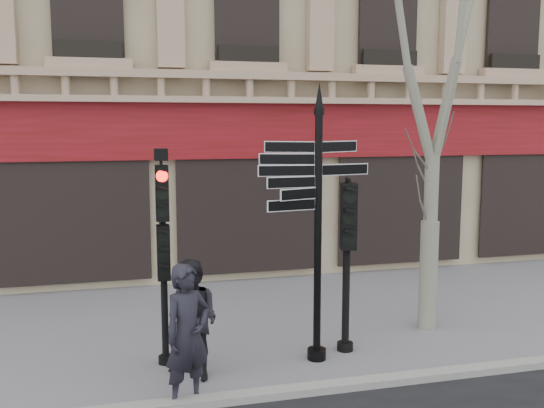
{
  "coord_description": "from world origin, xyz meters",
  "views": [
    {
      "loc": [
        -3.04,
        -9.1,
        3.79
      ],
      "look_at": [
        -0.52,
        0.6,
        2.44
      ],
      "focal_mm": 40.0,
      "sensor_mm": 36.0,
      "label": 1
    }
  ],
  "objects": [
    {
      "name": "kerb",
      "position": [
        0.0,
        -1.4,
        0.06
      ],
      "size": [
        80.0,
        0.25,
        0.12
      ],
      "primitive_type": "cube",
      "color": "gray",
      "rests_on": "ground"
    },
    {
      "name": "traffic_signal_main",
      "position": [
        -2.36,
        0.2,
        2.15
      ],
      "size": [
        0.38,
        0.28,
        3.4
      ],
      "rotation": [
        0.0,
        0.0,
        -0.03
      ],
      "color": "black",
      "rests_on": "ground"
    },
    {
      "name": "plane_tree",
      "position": [
        2.47,
        0.67,
        5.45
      ],
      "size": [
        2.93,
        2.93,
        7.77
      ],
      "color": "gray",
      "rests_on": "ground"
    },
    {
      "name": "fingerpost",
      "position": [
        0.01,
        -0.23,
        2.95
      ],
      "size": [
        1.9,
        1.9,
        4.4
      ],
      "rotation": [
        0.0,
        0.0,
        -0.03
      ],
      "color": "black",
      "rests_on": "ground"
    },
    {
      "name": "pedestrian_a",
      "position": [
        -2.18,
        -1.3,
        0.97
      ],
      "size": [
        0.85,
        0.75,
        1.94
      ],
      "primitive_type": "imported",
      "rotation": [
        0.0,
        0.0,
        0.51
      ],
      "color": "black",
      "rests_on": "ground"
    },
    {
      "name": "pedestrian_b",
      "position": [
        -2.01,
        -0.47,
        0.9
      ],
      "size": [
        1.1,
        1.1,
        1.8
      ],
      "primitive_type": "imported",
      "rotation": [
        0.0,
        0.0,
        -0.79
      ],
      "color": "black",
      "rests_on": "ground"
    },
    {
      "name": "traffic_signal_secondary",
      "position": [
        0.59,
        0.01,
        1.97
      ],
      "size": [
        0.55,
        0.45,
        2.82
      ],
      "rotation": [
        0.0,
        0.0,
        -0.27
      ],
      "color": "black",
      "rests_on": "ground"
    },
    {
      "name": "ground",
      "position": [
        0.0,
        0.0,
        0.0
      ],
      "size": [
        80.0,
        80.0,
        0.0
      ],
      "primitive_type": "plane",
      "color": "slate",
      "rests_on": "ground"
    }
  ]
}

